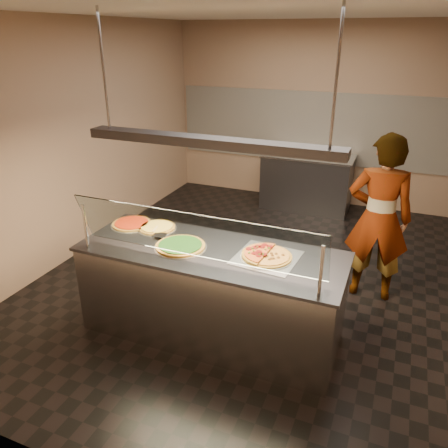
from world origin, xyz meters
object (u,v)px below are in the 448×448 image
at_px(perforated_tray, 267,257).
at_px(half_pizza_pepperoni, 255,252).
at_px(pizza_cheese, 157,227).
at_px(half_pizza_sausage, 278,257).
at_px(pizza_spinach, 181,246).
at_px(worker, 379,219).
at_px(heat_lamp_housing, 209,142).
at_px(sneeze_guard, 194,236).
at_px(pizza_spatula, 157,231).
at_px(serving_counter, 211,293).
at_px(prep_table, 307,182).
at_px(pizza_tomato, 132,223).

xyz_separation_m(perforated_tray, half_pizza_pepperoni, (-0.11, 0.00, 0.03)).
bearing_deg(pizza_cheese, half_pizza_pepperoni, -9.30).
height_order(half_pizza_sausage, pizza_spinach, half_pizza_sausage).
xyz_separation_m(half_pizza_sausage, worker, (0.76, 1.30, -0.01)).
height_order(pizza_cheese, heat_lamp_housing, heat_lamp_housing).
height_order(sneeze_guard, pizza_cheese, sneeze_guard).
height_order(perforated_tray, pizza_cheese, pizza_cheese).
bearing_deg(worker, half_pizza_sausage, 55.35).
relative_size(sneeze_guard, half_pizza_sausage, 4.87).
distance_m(half_pizza_pepperoni, worker, 1.62).
bearing_deg(half_pizza_sausage, pizza_spatula, 176.91).
xyz_separation_m(perforated_tray, heat_lamp_housing, (-0.53, -0.06, 1.01)).
xyz_separation_m(serving_counter, worker, (1.39, 1.35, 0.48)).
bearing_deg(perforated_tray, heat_lamp_housing, -173.88).
xyz_separation_m(perforated_tray, pizza_spinach, (-0.82, -0.11, 0.01)).
distance_m(pizza_spatula, prep_table, 3.78).
bearing_deg(sneeze_guard, half_pizza_pepperoni, 43.73).
distance_m(pizza_tomato, heat_lamp_housing, 1.44).
bearing_deg(half_pizza_sausage, pizza_cheese, 172.06).
bearing_deg(prep_table, pizza_tomato, -107.26).
distance_m(perforated_tray, pizza_tomato, 1.55).
xyz_separation_m(pizza_cheese, prep_table, (0.81, 3.55, -0.48)).
xyz_separation_m(sneeze_guard, half_pizza_sausage, (0.64, 0.40, -0.27)).
distance_m(half_pizza_pepperoni, pizza_spinach, 0.72).
xyz_separation_m(pizza_spinach, pizza_spatula, (-0.36, 0.18, 0.01)).
relative_size(sneeze_guard, pizza_spatula, 9.98).
distance_m(half_pizza_pepperoni, heat_lamp_housing, 1.07).
relative_size(perforated_tray, prep_table, 0.39).
distance_m(serving_counter, half_pizza_pepperoni, 0.65).
bearing_deg(half_pizza_pepperoni, worker, 53.04).
xyz_separation_m(half_pizza_sausage, prep_table, (-0.54, 3.74, -0.49)).
xyz_separation_m(pizza_cheese, pizza_tomato, (-0.30, -0.02, 0.00)).
bearing_deg(heat_lamp_housing, pizza_cheese, 161.20).
bearing_deg(sneeze_guard, half_pizza_sausage, 32.03).
height_order(half_pizza_sausage, pizza_tomato, half_pizza_sausage).
bearing_deg(worker, serving_counter, 39.75).
relative_size(sneeze_guard, pizza_cheese, 5.63).
distance_m(pizza_cheese, prep_table, 3.68).
distance_m(serving_counter, heat_lamp_housing, 1.48).
bearing_deg(serving_counter, perforated_tray, 6.12).
xyz_separation_m(serving_counter, half_pizza_pepperoni, (0.42, 0.06, 0.50)).
height_order(serving_counter, pizza_tomato, pizza_tomato).
xyz_separation_m(pizza_cheese, heat_lamp_housing, (0.72, -0.24, 1.01)).
relative_size(serving_counter, sneeze_guard, 1.11).
bearing_deg(pizza_spinach, pizza_tomato, 158.93).
xyz_separation_m(prep_table, worker, (1.30, -2.44, 0.48)).
bearing_deg(serving_counter, pizza_cheese, 161.20).
bearing_deg(pizza_spinach, perforated_tray, 7.53).
relative_size(serving_counter, perforated_tray, 4.28).
distance_m(sneeze_guard, prep_table, 4.21).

